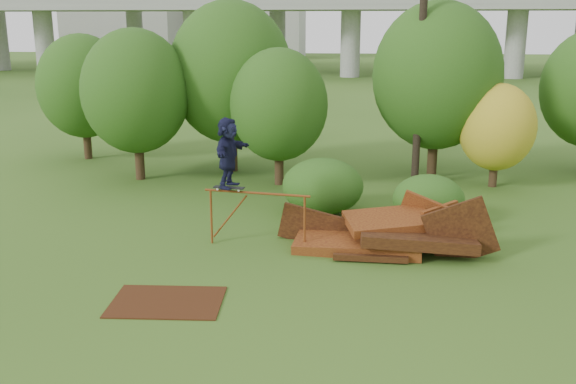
# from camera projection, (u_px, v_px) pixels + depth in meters

# --- Properties ---
(ground) EXTENTS (240.00, 240.00, 0.00)m
(ground) POSITION_uv_depth(u_px,v_px,m) (312.00, 279.00, 15.22)
(ground) COLOR #2D5116
(ground) RESTS_ON ground
(scrap_pile) EXTENTS (5.92, 2.74, 2.02)m
(scrap_pile) POSITION_uv_depth(u_px,v_px,m) (386.00, 235.00, 17.25)
(scrap_pile) COLOR #40130B
(scrap_pile) RESTS_ON ground
(grind_rail) EXTENTS (2.90, 0.48, 1.55)m
(grind_rail) POSITION_uv_depth(u_px,v_px,m) (257.00, 206.00, 17.13)
(grind_rail) COLOR brown
(grind_rail) RESTS_ON ground
(skateboard) EXTENTS (0.86, 0.34, 0.09)m
(skateboard) POSITION_uv_depth(u_px,v_px,m) (229.00, 188.00, 17.19)
(skateboard) COLOR black
(skateboard) RESTS_ON grind_rail
(skater) EXTENTS (0.91, 1.82, 1.88)m
(skater) POSITION_uv_depth(u_px,v_px,m) (228.00, 153.00, 16.95)
(skater) COLOR #161837
(skater) RESTS_ON skateboard
(flat_plate) EXTENTS (2.50, 1.86, 0.03)m
(flat_plate) POSITION_uv_depth(u_px,v_px,m) (167.00, 302.00, 13.95)
(flat_plate) COLOR #3C1D0C
(flat_plate) RESTS_ON ground
(tree_0) EXTENTS (4.08, 4.08, 5.76)m
(tree_0) POSITION_uv_depth(u_px,v_px,m) (136.00, 91.00, 24.17)
(tree_0) COLOR black
(tree_0) RESTS_ON ground
(tree_1) EXTENTS (4.90, 4.90, 6.82)m
(tree_1) POSITION_uv_depth(u_px,v_px,m) (231.00, 73.00, 25.43)
(tree_1) COLOR black
(tree_1) RESTS_ON ground
(tree_2) EXTENTS (3.60, 3.60, 5.07)m
(tree_2) POSITION_uv_depth(u_px,v_px,m) (279.00, 105.00, 23.46)
(tree_2) COLOR black
(tree_2) RESTS_ON ground
(tree_3) EXTENTS (4.88, 4.88, 6.77)m
(tree_3) POSITION_uv_depth(u_px,v_px,m) (437.00, 76.00, 24.31)
(tree_3) COLOR black
(tree_3) RESTS_ON ground
(tree_4) EXTENTS (2.77, 2.77, 3.83)m
(tree_4) POSITION_uv_depth(u_px,v_px,m) (497.00, 127.00, 23.32)
(tree_4) COLOR black
(tree_4) RESTS_ON ground
(tree_6) EXTENTS (3.93, 3.93, 5.49)m
(tree_6) POSITION_uv_depth(u_px,v_px,m) (83.00, 86.00, 28.02)
(tree_6) COLOR black
(tree_6) RESTS_ON ground
(shrub_left) EXTENTS (2.58, 2.38, 1.78)m
(shrub_left) POSITION_uv_depth(u_px,v_px,m) (323.00, 186.00, 20.30)
(shrub_left) COLOR #284E14
(shrub_left) RESTS_ON ground
(shrub_right) EXTENTS (2.15, 1.97, 1.53)m
(shrub_right) POSITION_uv_depth(u_px,v_px,m) (429.00, 200.00, 19.23)
(shrub_right) COLOR #284E14
(shrub_right) RESTS_ON ground
(utility_pole) EXTENTS (1.40, 0.28, 9.79)m
(utility_pole) POSITION_uv_depth(u_px,v_px,m) (421.00, 50.00, 22.83)
(utility_pole) COLOR black
(utility_pole) RESTS_ON ground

